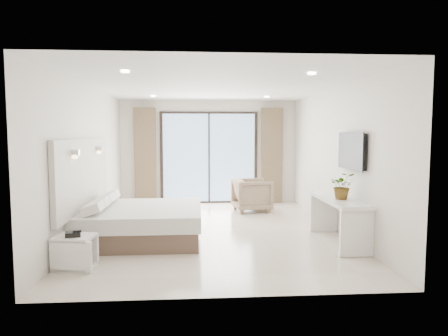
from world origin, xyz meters
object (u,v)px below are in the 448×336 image
(bed, at_px, (141,222))
(armchair, at_px, (252,193))
(nightstand, at_px, (75,252))
(console_desk, at_px, (339,210))

(bed, relative_size, armchair, 2.40)
(bed, distance_m, armchair, 3.32)
(nightstand, height_order, armchair, armchair)
(console_desk, distance_m, armchair, 3.06)
(bed, bearing_deg, nightstand, -115.13)
(nightstand, bearing_deg, bed, 74.57)
(bed, bearing_deg, armchair, 46.53)
(nightstand, distance_m, console_desk, 4.17)
(armchair, bearing_deg, nightstand, 134.71)
(bed, height_order, armchair, armchair)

